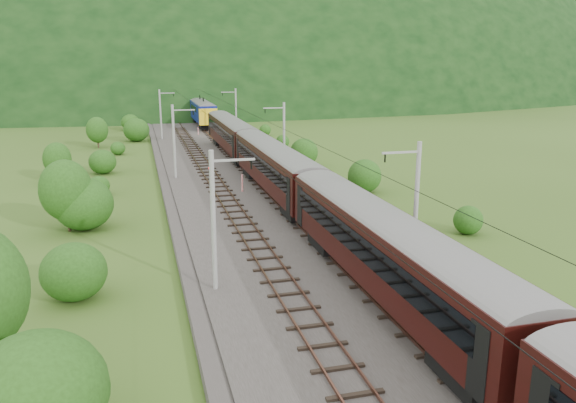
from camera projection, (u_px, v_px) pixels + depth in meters
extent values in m
plane|color=#354F18|center=(319.00, 282.00, 33.75)|extent=(600.00, 600.00, 0.00)
cube|color=#38332D|center=(278.00, 232.00, 43.08)|extent=(14.00, 220.00, 0.30)
cube|color=brown|center=(238.00, 231.00, 42.21)|extent=(0.08, 220.00, 0.15)
cube|color=brown|center=(257.00, 229.00, 42.57)|extent=(0.08, 220.00, 0.15)
cube|color=black|center=(248.00, 232.00, 42.42)|extent=(2.40, 220.00, 0.12)
cube|color=brown|center=(299.00, 226.00, 43.41)|extent=(0.08, 220.00, 0.15)
cube|color=brown|center=(317.00, 225.00, 43.77)|extent=(0.08, 220.00, 0.15)
cube|color=black|center=(308.00, 227.00, 43.63)|extent=(2.40, 220.00, 0.12)
cylinder|color=gray|center=(213.00, 221.00, 31.14)|extent=(0.28, 0.28, 8.00)
cube|color=gray|center=(233.00, 160.00, 30.60)|extent=(2.40, 0.12, 0.12)
cylinder|color=black|center=(251.00, 165.00, 30.92)|extent=(0.10, 0.10, 0.50)
cylinder|color=gray|center=(174.00, 142.00, 61.09)|extent=(0.28, 0.28, 8.00)
cube|color=gray|center=(184.00, 110.00, 60.55)|extent=(2.40, 0.12, 0.12)
cylinder|color=black|center=(193.00, 113.00, 60.88)|extent=(0.10, 0.10, 0.50)
cylinder|color=gray|center=(161.00, 114.00, 91.04)|extent=(0.28, 0.28, 8.00)
cube|color=gray|center=(167.00, 93.00, 90.51)|extent=(2.40, 0.12, 0.12)
cylinder|color=black|center=(173.00, 95.00, 90.83)|extent=(0.10, 0.10, 0.50)
cylinder|color=gray|center=(154.00, 101.00, 121.00)|extent=(0.28, 0.28, 8.00)
cube|color=gray|center=(159.00, 85.00, 120.46)|extent=(2.40, 0.12, 0.12)
cylinder|color=black|center=(163.00, 86.00, 120.78)|extent=(0.10, 0.10, 0.50)
cylinder|color=gray|center=(150.00, 92.00, 150.95)|extent=(0.28, 0.28, 8.00)
cube|color=gray|center=(154.00, 79.00, 150.41)|extent=(2.40, 0.12, 0.12)
cylinder|color=black|center=(157.00, 81.00, 150.74)|extent=(0.10, 0.10, 0.50)
cylinder|color=gray|center=(416.00, 207.00, 34.25)|extent=(0.28, 0.28, 8.00)
cube|color=gray|center=(401.00, 152.00, 33.11)|extent=(2.40, 0.12, 0.12)
cylinder|color=black|center=(385.00, 158.00, 32.93)|extent=(0.10, 0.10, 0.50)
cylinder|color=gray|center=(284.00, 138.00, 64.20)|extent=(0.28, 0.28, 8.00)
cube|color=gray|center=(274.00, 108.00, 63.06)|extent=(2.40, 0.12, 0.12)
cylinder|color=black|center=(265.00, 111.00, 62.88)|extent=(0.10, 0.10, 0.50)
cylinder|color=gray|center=(236.00, 113.00, 94.15)|extent=(0.28, 0.28, 8.00)
cube|color=gray|center=(228.00, 92.00, 93.01)|extent=(2.40, 0.12, 0.12)
cylinder|color=black|center=(222.00, 94.00, 92.84)|extent=(0.10, 0.10, 0.50)
cylinder|color=gray|center=(211.00, 100.00, 124.11)|extent=(0.28, 0.28, 8.00)
cube|color=gray|center=(205.00, 84.00, 122.97)|extent=(2.40, 0.12, 0.12)
cylinder|color=black|center=(201.00, 85.00, 122.79)|extent=(0.10, 0.10, 0.50)
cylinder|color=gray|center=(196.00, 92.00, 154.06)|extent=(0.28, 0.28, 8.00)
cube|color=gray|center=(191.00, 79.00, 152.92)|extent=(2.40, 0.12, 0.12)
cylinder|color=black|center=(187.00, 80.00, 152.74)|extent=(0.10, 0.10, 0.50)
cylinder|color=black|center=(246.00, 143.00, 40.76)|extent=(0.03, 198.00, 0.03)
cylinder|color=black|center=(309.00, 141.00, 41.96)|extent=(0.03, 198.00, 0.03)
ellipsoid|color=black|center=(156.00, 86.00, 277.12)|extent=(504.00, 360.00, 244.00)
cube|color=black|center=(386.00, 250.00, 29.74)|extent=(3.20, 24.28, 3.31)
cylinder|color=slate|center=(387.00, 223.00, 29.38)|extent=(3.20, 24.16, 3.20)
cube|color=black|center=(358.00, 245.00, 29.24)|extent=(0.05, 21.37, 1.27)
cube|color=black|center=(414.00, 240.00, 30.05)|extent=(0.05, 21.37, 1.27)
cube|color=black|center=(474.00, 369.00, 22.32)|extent=(2.43, 3.53, 0.99)
cube|color=black|center=(332.00, 240.00, 38.23)|extent=(2.43, 3.53, 0.99)
cube|color=black|center=(275.00, 166.00, 53.18)|extent=(3.20, 24.28, 3.31)
cylinder|color=slate|center=(275.00, 150.00, 52.81)|extent=(3.20, 24.16, 3.20)
cube|color=black|center=(258.00, 162.00, 52.68)|extent=(0.05, 21.37, 1.27)
cube|color=black|center=(291.00, 161.00, 53.49)|extent=(0.05, 21.37, 1.27)
cube|color=black|center=(299.00, 210.00, 45.76)|extent=(2.43, 3.53, 0.99)
cube|color=black|center=(257.00, 171.00, 61.67)|extent=(2.43, 3.53, 0.99)
cube|color=black|center=(231.00, 133.00, 76.62)|extent=(3.20, 24.28, 3.31)
cylinder|color=slate|center=(231.00, 122.00, 76.25)|extent=(3.20, 24.16, 3.20)
cube|color=black|center=(219.00, 131.00, 76.11)|extent=(0.05, 21.37, 1.27)
cube|color=black|center=(243.00, 130.00, 76.92)|extent=(0.05, 21.37, 1.27)
cube|color=black|center=(243.00, 159.00, 69.19)|extent=(2.43, 3.53, 0.99)
cube|color=black|center=(223.00, 140.00, 85.10)|extent=(2.43, 3.53, 0.99)
cube|color=navy|center=(202.00, 111.00, 109.35)|extent=(3.20, 19.87, 3.31)
cylinder|color=slate|center=(202.00, 103.00, 108.98)|extent=(3.20, 19.77, 3.20)
cube|color=black|center=(194.00, 109.00, 108.85)|extent=(0.05, 17.48, 1.27)
cube|color=black|center=(210.00, 109.00, 109.66)|extent=(0.05, 17.48, 1.27)
cube|color=black|center=(207.00, 126.00, 103.37)|extent=(2.43, 3.53, 0.99)
cube|color=black|center=(199.00, 118.00, 116.39)|extent=(2.43, 3.53, 0.99)
cube|color=yellow|center=(197.00, 108.00, 118.51)|extent=(3.26, 0.50, 2.98)
cube|color=yellow|center=(208.00, 117.00, 100.29)|extent=(3.26, 0.50, 2.98)
cube|color=black|center=(200.00, 98.00, 111.60)|extent=(0.08, 1.60, 0.99)
cylinder|color=red|center=(242.00, 183.00, 55.40)|extent=(0.18, 0.18, 1.72)
cylinder|color=red|center=(198.00, 131.00, 96.91)|extent=(0.14, 0.14, 1.32)
cylinder|color=black|center=(210.00, 177.00, 58.22)|extent=(0.12, 0.12, 1.75)
sphere|color=red|center=(209.00, 168.00, 58.00)|extent=(0.21, 0.21, 0.21)
ellipsoid|color=#204512|center=(37.00, 394.00, 18.83)|extent=(4.73, 4.73, 4.26)
ellipsoid|color=#204512|center=(74.00, 272.00, 31.00)|extent=(3.62, 3.62, 3.25)
ellipsoid|color=#204512|center=(83.00, 204.00, 43.78)|extent=(4.59, 4.59, 4.13)
ellipsoid|color=#204512|center=(99.00, 186.00, 55.20)|extent=(2.11, 2.11, 1.90)
ellipsoid|color=#204512|center=(102.00, 162.00, 65.35)|extent=(3.14, 3.14, 2.83)
ellipsoid|color=#204512|center=(118.00, 148.00, 78.38)|extent=(2.06, 2.06, 1.85)
ellipsoid|color=#204512|center=(136.00, 130.00, 90.87)|extent=(4.17, 4.17, 3.75)
ellipsoid|color=#204512|center=(130.00, 122.00, 105.00)|extent=(3.37, 3.37, 3.03)
ellipsoid|color=#204512|center=(119.00, 116.00, 116.79)|extent=(3.37, 3.37, 3.03)
cylinder|color=black|center=(68.00, 212.00, 43.36)|extent=(0.24, 0.24, 3.08)
ellipsoid|color=#204512|center=(66.00, 190.00, 42.93)|extent=(3.96, 3.96, 4.75)
cylinder|color=black|center=(58.00, 171.00, 61.27)|extent=(0.24, 0.24, 2.34)
ellipsoid|color=#204512|center=(57.00, 159.00, 60.94)|extent=(3.01, 3.01, 3.61)
cylinder|color=black|center=(98.00, 139.00, 84.63)|extent=(0.24, 0.24, 2.52)
ellipsoid|color=#204512|center=(97.00, 130.00, 84.28)|extent=(3.24, 3.24, 3.89)
ellipsoid|color=#204512|center=(468.00, 222.00, 42.82)|extent=(2.23, 2.23, 2.01)
ellipsoid|color=#204512|center=(364.00, 178.00, 56.11)|extent=(3.37, 3.37, 3.03)
ellipsoid|color=#204512|center=(304.00, 154.00, 69.92)|extent=(3.49, 3.49, 3.14)
ellipsoid|color=#204512|center=(283.00, 142.00, 84.16)|extent=(2.02, 2.02, 1.82)
ellipsoid|color=#204512|center=(265.00, 131.00, 97.94)|extent=(1.99, 1.99, 1.79)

